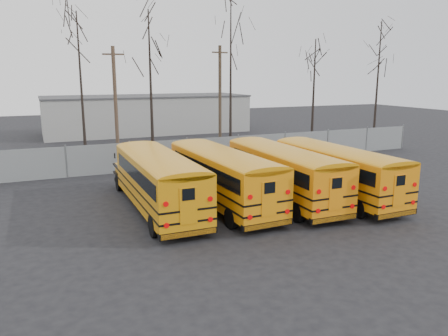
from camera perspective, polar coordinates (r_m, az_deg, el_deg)
name	(u,v)px	position (r m, az deg, el deg)	size (l,w,h in m)	color
ground	(271,217)	(20.33, 6.14, -6.33)	(120.00, 120.00, 0.00)	black
fence	(187,153)	(30.78, -4.87, 1.95)	(40.00, 0.04, 2.00)	gray
distant_building	(147,114)	(50.29, -10.07, 6.90)	(22.00, 8.00, 4.00)	#9D9C98
bus_a	(157,177)	(20.82, -8.70, -1.14)	(2.38, 10.29, 2.88)	black
bus_b	(221,173)	(21.47, -0.40, -0.61)	(2.74, 10.33, 2.87)	black
bus_c	(282,169)	(22.51, 7.53, -0.14)	(2.46, 10.23, 2.85)	black
bus_d	(334,168)	(23.53, 14.23, 0.05)	(2.45, 10.06, 2.80)	black
utility_pole_left	(116,105)	(32.01, -13.96, 7.95)	(1.48, 0.30, 8.33)	#4C3A2B
utility_pole_right	(220,96)	(38.71, -0.53, 9.36)	(1.57, 0.43, 8.85)	#433526
tree_2	(82,93)	(30.67, -18.10, 9.25)	(0.26, 0.26, 10.38)	black
tree_3	(151,88)	(32.91, -9.54, 10.33)	(0.26, 0.26, 10.95)	black
tree_4	(231,80)	(35.44, 0.87, 11.47)	(0.26, 0.26, 12.03)	black
tree_5	(314,93)	(41.54, 11.62, 9.62)	(0.26, 0.26, 9.55)	black
tree_6	(377,85)	(41.68, 19.38, 10.15)	(0.26, 0.26, 10.94)	black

